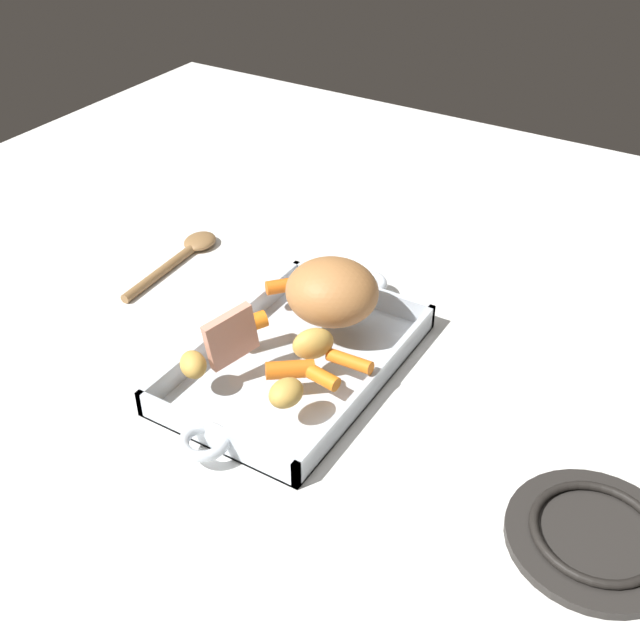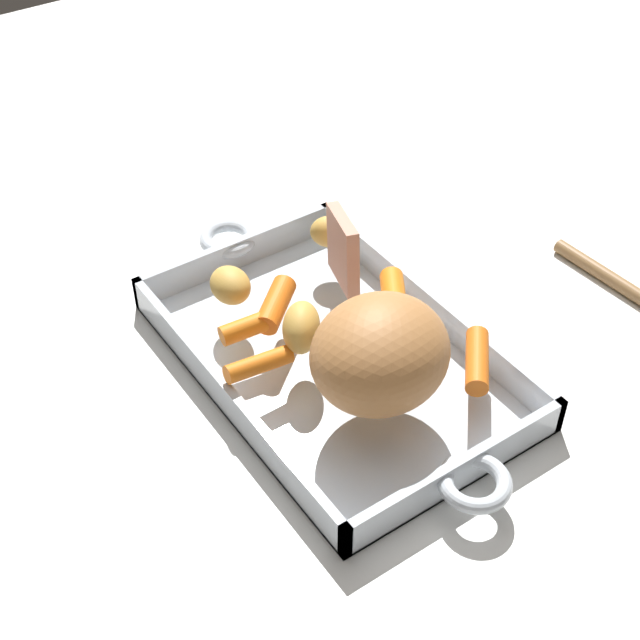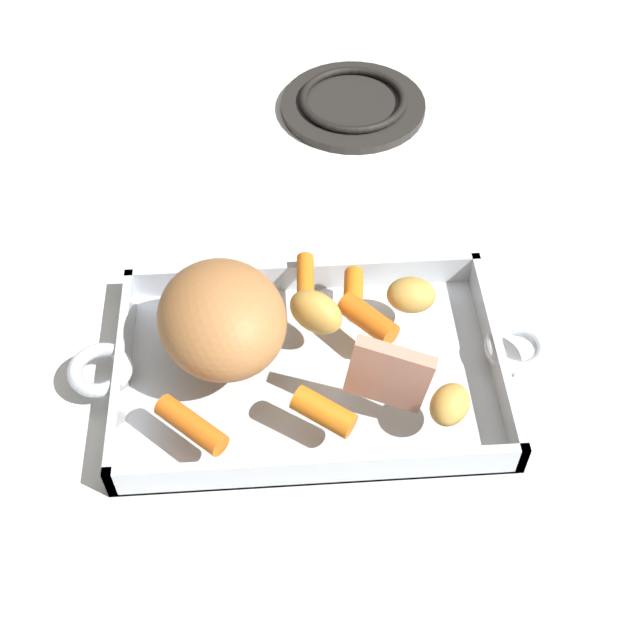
% 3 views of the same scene
% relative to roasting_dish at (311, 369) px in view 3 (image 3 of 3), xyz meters
% --- Properties ---
extents(ground_plane, '(1.95, 1.95, 0.00)m').
position_rel_roasting_dish_xyz_m(ground_plane, '(0.00, 0.00, -0.01)').
color(ground_plane, white).
extents(roasting_dish, '(0.47, 0.24, 0.04)m').
position_rel_roasting_dish_xyz_m(roasting_dish, '(0.00, 0.00, 0.00)').
color(roasting_dish, silver).
rests_on(roasting_dish, ground_plane).
extents(pork_roast, '(0.16, 0.16, 0.09)m').
position_rel_roasting_dish_xyz_m(pork_roast, '(-0.08, 0.01, 0.07)').
color(pork_roast, '#B07440').
rests_on(pork_roast, roasting_dish).
extents(roast_slice_outer, '(0.08, 0.04, 0.08)m').
position_rel_roasting_dish_xyz_m(roast_slice_outer, '(0.07, -0.06, 0.06)').
color(roast_slice_outer, tan).
rests_on(roast_slice_outer, roasting_dish).
extents(baby_carrot_northeast, '(0.03, 0.05, 0.02)m').
position_rel_roasting_dish_xyz_m(baby_carrot_northeast, '(0.05, 0.07, 0.04)').
color(baby_carrot_northeast, orange).
rests_on(baby_carrot_northeast, roasting_dish).
extents(baby_carrot_northwest, '(0.02, 0.07, 0.02)m').
position_rel_roasting_dish_xyz_m(baby_carrot_northwest, '(0.00, 0.08, 0.04)').
color(baby_carrot_northwest, orange).
rests_on(baby_carrot_northwest, roasting_dish).
extents(baby_carrot_short, '(0.06, 0.06, 0.03)m').
position_rel_roasting_dish_xyz_m(baby_carrot_short, '(0.06, 0.03, 0.04)').
color(baby_carrot_short, orange).
rests_on(baby_carrot_short, roasting_dish).
extents(baby_carrot_long, '(0.07, 0.06, 0.02)m').
position_rel_roasting_dish_xyz_m(baby_carrot_long, '(-0.11, -0.08, 0.04)').
color(baby_carrot_long, orange).
rests_on(baby_carrot_long, roasting_dish).
extents(baby_carrot_southwest, '(0.06, 0.05, 0.03)m').
position_rel_roasting_dish_xyz_m(baby_carrot_southwest, '(0.01, -0.08, 0.04)').
color(baby_carrot_southwest, orange).
rests_on(baby_carrot_southwest, roasting_dish).
extents(potato_corner, '(0.05, 0.04, 0.03)m').
position_rel_roasting_dish_xyz_m(potato_corner, '(0.10, 0.05, 0.04)').
color(potato_corner, gold).
rests_on(potato_corner, roasting_dish).
extents(potato_near_roast, '(0.05, 0.05, 0.03)m').
position_rel_roasting_dish_xyz_m(potato_near_roast, '(0.12, -0.08, 0.04)').
color(potato_near_roast, gold).
rests_on(potato_near_roast, roasting_dish).
extents(potato_golden_small, '(0.07, 0.06, 0.04)m').
position_rel_roasting_dish_xyz_m(potato_golden_small, '(0.01, 0.03, 0.05)').
color(potato_golden_small, gold).
rests_on(potato_golden_small, roasting_dish).
extents(stove_burner_rear, '(0.19, 0.19, 0.02)m').
position_rel_roasting_dish_xyz_m(stove_burner_rear, '(0.08, 0.43, -0.00)').
color(stove_burner_rear, '#282623').
rests_on(stove_burner_rear, ground_plane).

